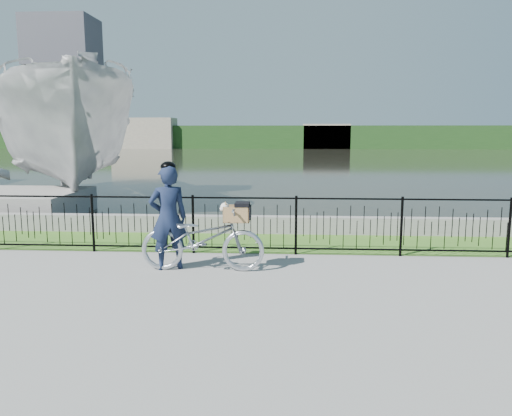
{
  "coord_description": "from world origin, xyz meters",
  "views": [
    {
      "loc": [
        0.8,
        -7.86,
        2.38
      ],
      "look_at": [
        0.26,
        1.0,
        1.0
      ],
      "focal_mm": 35.0,
      "sensor_mm": 36.0,
      "label": 1
    }
  ],
  "objects": [
    {
      "name": "cyclist",
      "position": [
        -1.22,
        0.47,
        0.92
      ],
      "size": [
        0.77,
        0.64,
        1.87
      ],
      "color": "#131D36",
      "rests_on": "ground"
    },
    {
      "name": "boat_near",
      "position": [
        -6.69,
        8.96,
        2.23
      ],
      "size": [
        8.75,
        11.79,
        6.09
      ],
      "color": "#ADADAD",
      "rests_on": "water"
    },
    {
      "name": "grass_strip",
      "position": [
        0.0,
        2.6,
        0.0
      ],
      "size": [
        60.0,
        2.0,
        0.01
      ],
      "primitive_type": "cube",
      "color": "#3F6C21",
      "rests_on": "ground"
    },
    {
      "name": "quay_wall",
      "position": [
        0.0,
        3.6,
        0.2
      ],
      "size": [
        60.0,
        0.3,
        0.4
      ],
      "primitive_type": "cube",
      "color": "gray",
      "rests_on": "ground"
    },
    {
      "name": "water",
      "position": [
        0.0,
        33.0,
        0.0
      ],
      "size": [
        120.0,
        120.0,
        0.0
      ],
      "primitive_type": "plane",
      "color": "black",
      "rests_on": "ground"
    },
    {
      "name": "far_treeline",
      "position": [
        0.0,
        60.0,
        1.5
      ],
      "size": [
        120.0,
        6.0,
        3.0
      ],
      "primitive_type": "cube",
      "color": "#20431A",
      "rests_on": "ground"
    },
    {
      "name": "far_building_right",
      "position": [
        6.0,
        58.5,
        1.6
      ],
      "size": [
        6.0,
        3.0,
        3.2
      ],
      "primitive_type": "cube",
      "color": "gray",
      "rests_on": "ground"
    },
    {
      "name": "fence",
      "position": [
        0.0,
        1.6,
        0.58
      ],
      "size": [
        14.0,
        0.06,
        1.15
      ],
      "primitive_type": null,
      "color": "black",
      "rests_on": "ground"
    },
    {
      "name": "bicycle_rig",
      "position": [
        -0.6,
        0.4,
        0.56
      ],
      "size": [
        2.11,
        0.74,
        1.21
      ],
      "color": "#AFB3BC",
      "rests_on": "ground"
    },
    {
      "name": "far_building_left",
      "position": [
        -18.0,
        58.0,
        2.0
      ],
      "size": [
        8.0,
        4.0,
        4.0
      ],
      "primitive_type": "cube",
      "color": "gray",
      "rests_on": "ground"
    },
    {
      "name": "ground",
      "position": [
        0.0,
        0.0,
        0.0
      ],
      "size": [
        120.0,
        120.0,
        0.0
      ],
      "primitive_type": "plane",
      "color": "gray",
      "rests_on": "ground"
    }
  ]
}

